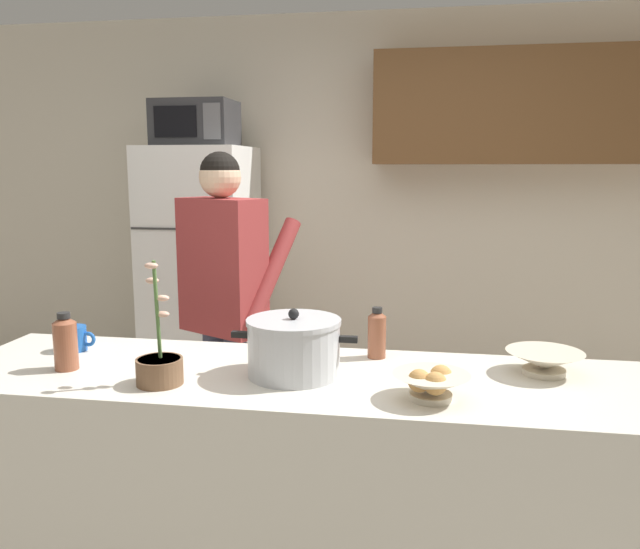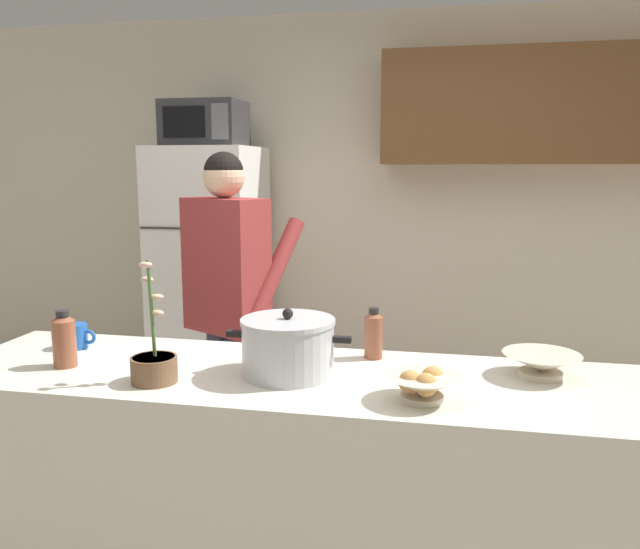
% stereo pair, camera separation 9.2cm
% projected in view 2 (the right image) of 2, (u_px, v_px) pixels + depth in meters
% --- Properties ---
extents(back_wall_unit, '(6.00, 0.48, 2.60)m').
position_uv_depth(back_wall_unit, '(409.00, 193.00, 4.20)').
color(back_wall_unit, beige).
rests_on(back_wall_unit, ground).
extents(kitchen_island, '(2.41, 0.68, 0.92)m').
position_uv_depth(kitchen_island, '(289.00, 499.00, 2.23)').
color(kitchen_island, silver).
rests_on(kitchen_island, ground).
extents(refrigerator, '(0.64, 0.68, 1.74)m').
position_uv_depth(refrigerator, '(211.00, 282.00, 4.15)').
color(refrigerator, white).
rests_on(refrigerator, ground).
extents(microwave, '(0.48, 0.37, 0.28)m').
position_uv_depth(microwave, '(205.00, 124.00, 3.96)').
color(microwave, '#2D2D30').
rests_on(microwave, refrigerator).
extents(person_near_pot, '(0.63, 0.58, 1.68)m').
position_uv_depth(person_near_pot, '(228.00, 283.00, 3.09)').
color(person_near_pot, '#33384C').
rests_on(person_near_pot, ground).
extents(cooking_pot, '(0.43, 0.32, 0.23)m').
position_uv_depth(cooking_pot, '(288.00, 347.00, 2.13)').
color(cooking_pot, silver).
rests_on(cooking_pot, kitchen_island).
extents(coffee_mug, '(0.13, 0.09, 0.10)m').
position_uv_depth(coffee_mug, '(76.00, 336.00, 2.45)').
color(coffee_mug, '#1E59B2').
rests_on(coffee_mug, kitchen_island).
extents(bread_bowl, '(0.23, 0.23, 0.10)m').
position_uv_depth(bread_bowl, '(422.00, 385.00, 1.89)').
color(bread_bowl, beige).
rests_on(bread_bowl, kitchen_island).
extents(empty_bowl, '(0.26, 0.26, 0.08)m').
position_uv_depth(empty_bowl, '(541.00, 363.00, 2.11)').
color(empty_bowl, beige).
rests_on(empty_bowl, kitchen_island).
extents(bottle_near_edge, '(0.08, 0.08, 0.20)m').
position_uv_depth(bottle_near_edge, '(64.00, 339.00, 2.22)').
color(bottle_near_edge, brown).
rests_on(bottle_near_edge, kitchen_island).
extents(bottle_mid_counter, '(0.07, 0.07, 0.19)m').
position_uv_depth(bottle_mid_counter, '(374.00, 334.00, 2.32)').
color(bottle_mid_counter, brown).
rests_on(bottle_mid_counter, kitchen_island).
extents(potted_orchid, '(0.15, 0.15, 0.40)m').
position_uv_depth(potted_orchid, '(154.00, 364.00, 2.06)').
color(potted_orchid, brown).
rests_on(potted_orchid, kitchen_island).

